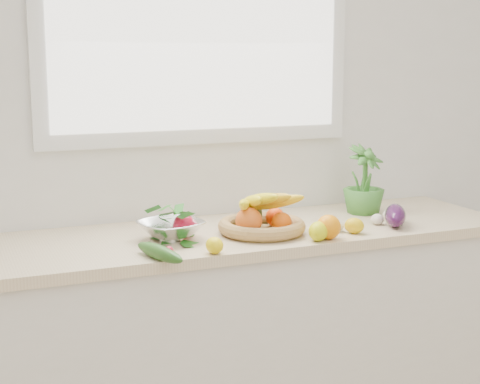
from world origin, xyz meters
name	(u,v)px	position (x,y,z in m)	size (l,w,h in m)	color
back_wall	(198,106)	(0.00, 2.25, 1.35)	(4.50, 0.02, 2.70)	white
counter_cabinet	(226,350)	(0.00, 1.95, 0.43)	(2.20, 0.58, 0.86)	silver
countertop	(226,237)	(0.00, 1.95, 0.88)	(2.24, 0.62, 0.04)	beige
window_frame	(198,3)	(0.00, 2.23, 1.75)	(1.30, 0.03, 1.10)	white
window_pane	(200,3)	(0.00, 2.21, 1.75)	(1.18, 0.01, 0.98)	white
orange_loose	(329,227)	(0.30, 1.70, 0.94)	(0.09, 0.09, 0.09)	orange
lemon_a	(214,245)	(-0.15, 1.67, 0.93)	(0.06, 0.07, 0.06)	yellow
lemon_b	(318,231)	(0.25, 1.69, 0.93)	(0.07, 0.09, 0.07)	#DBDF0C
lemon_c	(354,226)	(0.43, 1.74, 0.93)	(0.06, 0.07, 0.06)	#E2B60C
apple	(184,225)	(-0.17, 1.94, 0.94)	(0.08, 0.08, 0.08)	#AD0D25
ginger	(273,234)	(0.11, 1.78, 0.92)	(0.12, 0.05, 0.04)	tan
garlic_a	(377,219)	(0.59, 1.83, 0.92)	(0.05, 0.05, 0.04)	silver
garlic_b	(388,214)	(0.68, 1.89, 0.92)	(0.05, 0.05, 0.04)	white
garlic_c	(337,226)	(0.38, 1.79, 0.92)	(0.05, 0.05, 0.04)	beige
eggplant	(395,215)	(0.64, 1.78, 0.94)	(0.08, 0.21, 0.08)	#360F39
cucumber	(159,252)	(-0.34, 1.67, 0.92)	(0.05, 0.26, 0.05)	#225218
radish	(169,251)	(-0.30, 1.71, 0.92)	(0.03, 0.03, 0.03)	red
potted_herb	(364,182)	(0.65, 2.03, 1.03)	(0.17, 0.17, 0.31)	#3D802E
fruit_basket	(261,221)	(0.11, 1.87, 0.95)	(0.38, 0.38, 0.18)	#AA8A4B
colander_with_spinach	(171,224)	(-0.23, 1.90, 0.96)	(0.28, 0.28, 0.12)	white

